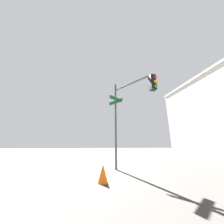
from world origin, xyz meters
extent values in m
cylinder|color=#474C47|center=(-7.34, -6.82, 2.54)|extent=(0.12, 0.12, 5.08)
cylinder|color=#474C47|center=(-6.30, -6.12, 4.68)|extent=(2.13, 1.46, 0.09)
cube|color=black|center=(-5.25, -5.43, 4.23)|extent=(0.28, 0.28, 0.80)
sphere|color=red|center=(-5.13, -5.35, 4.48)|extent=(0.18, 0.18, 0.18)
sphere|color=orange|center=(-5.13, -5.35, 4.23)|extent=(0.18, 0.18, 0.18)
sphere|color=green|center=(-5.13, -5.35, 3.98)|extent=(0.18, 0.18, 0.18)
cube|color=#0F5128|center=(-7.34, -6.82, 3.88)|extent=(0.94, 0.64, 0.20)
cube|color=#0F5128|center=(-7.34, -6.82, 4.10)|extent=(0.59, 0.86, 0.20)
cone|color=orange|center=(-5.11, -7.81, 0.30)|extent=(0.36, 0.36, 0.60)
camera|label=1|loc=(-0.48, -8.40, 1.26)|focal=19.20mm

